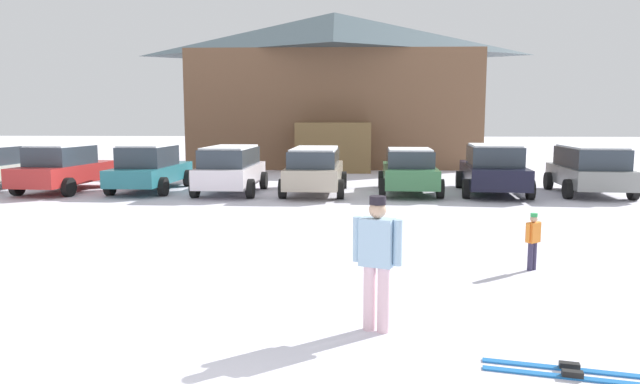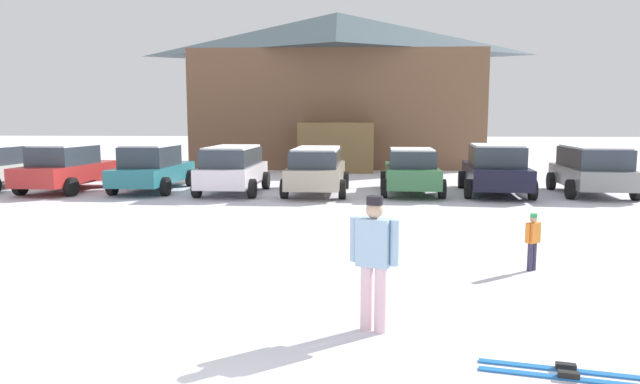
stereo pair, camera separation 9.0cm
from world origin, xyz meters
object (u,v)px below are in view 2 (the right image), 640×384
(ski_lodge, at_px, (337,89))
(parked_beige_suv, at_px, (317,168))
(skier_child_in_orange_jacket, at_px, (533,238))
(parked_green_coupe, at_px, (411,170))
(parked_red_sedan, at_px, (67,168))
(pair_of_skis, at_px, (563,373))
(parked_grey_wagon, at_px, (592,169))
(parked_white_suv, at_px, (233,168))
(parked_teal_hatchback, at_px, (152,168))
(parked_black_sedan, at_px, (495,169))
(skier_adult_in_blue_parka, at_px, (374,256))

(ski_lodge, relative_size, parked_beige_suv, 3.45)
(skier_child_in_orange_jacket, bearing_deg, parked_green_coupe, 96.49)
(parked_red_sedan, distance_m, pair_of_skis, 18.80)
(parked_grey_wagon, bearing_deg, parked_white_suv, -178.15)
(parked_teal_hatchback, relative_size, parked_black_sedan, 0.94)
(parked_green_coupe, xyz_separation_m, parked_grey_wagon, (6.11, 0.02, 0.10))
(parked_red_sedan, distance_m, skier_adult_in_blue_parka, 16.72)
(parked_teal_hatchback, bearing_deg, parked_green_coupe, -0.58)
(parked_teal_hatchback, distance_m, skier_child_in_orange_jacket, 14.58)
(parked_white_suv, bearing_deg, parked_grey_wagon, 1.85)
(parked_beige_suv, relative_size, skier_adult_in_blue_parka, 2.75)
(parked_beige_suv, xyz_separation_m, parked_black_sedan, (6.15, 0.28, -0.01))
(skier_child_in_orange_jacket, height_order, pair_of_skis, skier_child_in_orange_jacket)
(ski_lodge, height_order, skier_child_in_orange_jacket, ski_lodge)
(parked_grey_wagon, xyz_separation_m, pair_of_skis, (-5.83, -14.24, -0.88))
(parked_teal_hatchback, distance_m, parked_green_coupe, 9.23)
(parked_green_coupe, height_order, pair_of_skis, parked_green_coupe)
(parked_beige_suv, height_order, pair_of_skis, parked_beige_suv)
(parked_red_sedan, relative_size, parked_grey_wagon, 1.08)
(parked_beige_suv, bearing_deg, pair_of_skis, -75.80)
(ski_lodge, xyz_separation_m, skier_adult_in_blue_parka, (1.45, -25.62, -3.32))
(parked_teal_hatchback, bearing_deg, parked_beige_suv, -2.96)
(ski_lodge, relative_size, pair_of_skis, 9.57)
(parked_white_suv, xyz_separation_m, parked_grey_wagon, (12.30, 0.40, 0.01))
(pair_of_skis, bearing_deg, parked_grey_wagon, 67.73)
(parked_teal_hatchback, distance_m, parked_beige_suv, 5.97)
(parked_grey_wagon, bearing_deg, parked_teal_hatchback, 179.73)
(skier_adult_in_blue_parka, xyz_separation_m, pair_of_skis, (1.90, -1.08, -0.92))
(parked_beige_suv, bearing_deg, parked_red_sedan, -179.93)
(parked_grey_wagon, bearing_deg, parked_red_sedan, -179.23)
(ski_lodge, relative_size, parked_white_suv, 3.87)
(ski_lodge, height_order, parked_teal_hatchback, ski_lodge)
(parked_teal_hatchback, relative_size, skier_adult_in_blue_parka, 2.69)
(parked_red_sedan, height_order, skier_adult_in_blue_parka, parked_red_sedan)
(parked_green_coupe, bearing_deg, parked_beige_suv, -176.23)
(skier_adult_in_blue_parka, bearing_deg, ski_lodge, 93.24)
(parked_black_sedan, bearing_deg, parked_green_coupe, -178.80)
(parked_red_sedan, height_order, parked_beige_suv, parked_red_sedan)
(parked_red_sedan, height_order, parked_grey_wagon, parked_red_sedan)
(parked_teal_hatchback, relative_size, pair_of_skis, 2.71)
(parked_red_sedan, xyz_separation_m, parked_teal_hatchback, (3.02, 0.32, -0.01))
(ski_lodge, bearing_deg, parked_green_coupe, -76.17)
(parked_black_sedan, bearing_deg, skier_adult_in_blue_parka, -108.84)
(parked_green_coupe, xyz_separation_m, pair_of_skis, (0.28, -14.22, -0.78))
(parked_teal_hatchback, relative_size, skier_child_in_orange_jacket, 4.54)
(parked_red_sedan, xyz_separation_m, skier_child_in_orange_jacket, (13.40, -9.91, -0.28))
(ski_lodge, distance_m, parked_grey_wagon, 15.84)
(ski_lodge, relative_size, parked_black_sedan, 3.30)
(ski_lodge, height_order, parked_beige_suv, ski_lodge)
(parked_beige_suv, xyz_separation_m, parked_green_coupe, (3.27, 0.22, -0.07))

